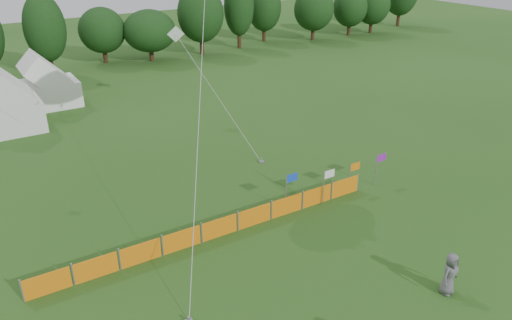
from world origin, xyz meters
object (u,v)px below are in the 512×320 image
tent_left (10,106)px  tent_right (47,86)px  barrier_fence (219,228)px  spectator_e (450,274)px

tent_left → tent_right: bearing=52.4°
tent_right → barrier_fence: size_ratio=0.27×
spectator_e → barrier_fence: bearing=113.6°
tent_right → spectator_e: 35.06m
barrier_fence → spectator_e: 10.55m
tent_left → spectator_e: (12.33, -29.47, -0.90)m
tent_right → barrier_fence: 25.45m
barrier_fence → spectator_e: spectator_e is taller
tent_left → tent_right: 5.58m
tent_right → tent_left: bearing=-127.6°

